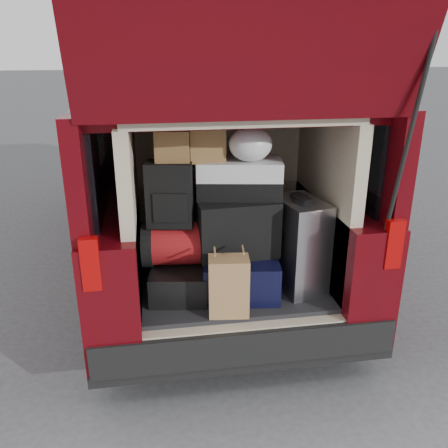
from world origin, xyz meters
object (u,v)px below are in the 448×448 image
Objects in this scene: silver_roller at (299,245)px; twotone_duffel at (239,178)px; red_duffel at (177,243)px; black_soft_case at (237,227)px; kraft_bag at (229,286)px; backpack at (170,194)px; black_hardshell at (180,277)px; navy_hardshell at (240,269)px.

silver_roller is 1.15× the size of twotone_duffel.
black_soft_case is at bearing 0.75° from red_duffel.
backpack is at bearing 141.43° from kraft_bag.
silver_roller is 0.60m from twotone_duffel.
black_hardshell is 0.41m from navy_hardshell.
kraft_bag is (-0.52, -0.27, -0.12)m from silver_roller.
navy_hardshell is 0.36m from kraft_bag.
black_hardshell is 0.77m from twotone_duffel.
black_hardshell is 0.81× the size of silver_roller.
red_duffel reaches higher than kraft_bag.
red_duffel is (-0.02, 0.02, 0.24)m from black_hardshell.
red_duffel reaches higher than navy_hardshell.
backpack reaches higher than twotone_duffel.
black_soft_case is at bearing -102.38° from twotone_duffel.
backpack is (-0.03, -0.03, 0.35)m from red_duffel.
red_duffel is 0.41m from black_soft_case.
silver_roller is at bearing -1.29° from navy_hardshell.
black_hardshell is 1.14× the size of red_duffel.
black_soft_case is (0.11, 0.32, 0.26)m from kraft_bag.
kraft_bag is 0.72× the size of black_soft_case.
red_duffel is at bearing 171.74° from black_soft_case.
twotone_duffel is at bearing 10.69° from red_duffel.
silver_roller is 0.60m from kraft_bag.
silver_roller is at bearing -8.31° from twotone_duffel.
black_soft_case is 0.96× the size of twotone_duffel.
twotone_duffel is at bearing 64.24° from black_soft_case.
red_duffel is at bearing 135.55° from kraft_bag.
kraft_bag is 0.92× the size of backpack.
black_hardshell is 0.59m from backpack.
kraft_bag is (-0.13, -0.33, 0.06)m from navy_hardshell.
navy_hardshell is at bearing 74.63° from kraft_bag.
backpack is (-0.05, -0.01, 0.59)m from black_hardshell.
twotone_duffel is at bearing 77.72° from kraft_bag.
backpack reaches higher than silver_roller.
navy_hardshell is 0.32m from black_soft_case.
navy_hardshell is at bearing 1.93° from red_duffel.
twotone_duffel is at bearing 96.08° from navy_hardshell.
red_duffel is at bearing 130.29° from black_hardshell.
black_hardshell is 0.51m from black_soft_case.
navy_hardshell reaches higher than black_hardshell.
twotone_duffel reaches higher than silver_roller.
black_hardshell is 0.84× the size of navy_hardshell.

